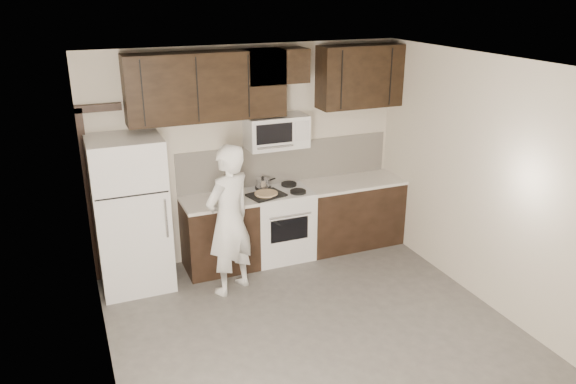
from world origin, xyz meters
TOP-DOWN VIEW (x-y plane):
  - floor at (0.00, 0.00)m, footprint 4.50×4.50m
  - back_wall at (0.00, 2.25)m, footprint 4.00×0.00m
  - ceiling at (0.00, 0.00)m, footprint 4.50×4.50m
  - counter_run at (0.60, 1.94)m, footprint 2.95×0.64m
  - stove at (0.30, 1.94)m, footprint 0.76×0.66m
  - backsplash at (0.50, 2.24)m, footprint 2.90×0.02m
  - upper_cabinets at (0.21, 2.08)m, footprint 3.48×0.35m
  - microwave at (0.30, 2.06)m, footprint 0.76×0.42m
  - refrigerator at (-1.55, 1.89)m, footprint 0.80×0.76m
  - door_trim at (-1.92, 2.21)m, footprint 0.50×0.08m
  - saucepan at (0.12, 2.09)m, footprint 0.29×0.18m
  - baking_tray at (0.07, 1.83)m, footprint 0.49×0.41m
  - pizza at (0.07, 1.83)m, footprint 0.35×0.35m
  - person at (-0.55, 1.34)m, footprint 0.77×0.68m

SIDE VIEW (x-z plane):
  - floor at x=0.00m, z-range 0.00..0.00m
  - counter_run at x=0.60m, z-range 0.00..0.91m
  - stove at x=0.30m, z-range -0.01..0.93m
  - person at x=-0.55m, z-range 0.00..1.76m
  - refrigerator at x=-1.55m, z-range 0.00..1.80m
  - baking_tray at x=0.07m, z-range 0.91..0.93m
  - pizza at x=0.07m, z-range 0.93..0.95m
  - saucepan at x=0.12m, z-range 0.89..1.06m
  - backsplash at x=0.50m, z-range 0.91..1.45m
  - door_trim at x=-1.92m, z-range 0.19..2.31m
  - back_wall at x=0.00m, z-range -0.65..3.35m
  - microwave at x=0.30m, z-range 1.45..1.85m
  - upper_cabinets at x=0.21m, z-range 1.89..2.67m
  - ceiling at x=0.00m, z-range 2.70..2.70m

